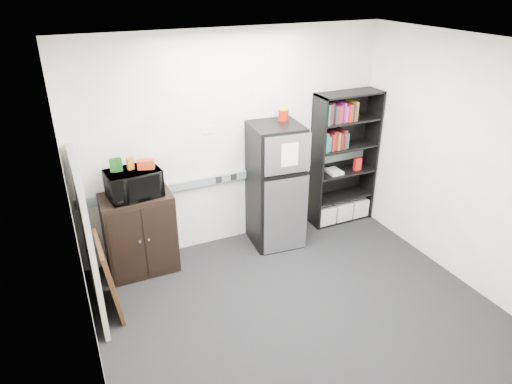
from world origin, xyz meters
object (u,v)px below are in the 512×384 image
cubicle_partition (88,238)px  refrigerator (275,186)px  cabinet (140,233)px  bookshelf (344,160)px  microwave (134,183)px

cubicle_partition → refrigerator: bearing=8.4°
cabinet → refrigerator: refrigerator is taller
bookshelf → refrigerator: size_ratio=1.15×
microwave → refrigerator: bearing=-9.1°
cabinet → microwave: size_ratio=1.73×
bookshelf → cabinet: bookshelf is taller
cabinet → microwave: microwave is taller
cubicle_partition → microwave: size_ratio=2.84×
bookshelf → cubicle_partition: bookshelf is taller
cubicle_partition → microwave: 0.78m
bookshelf → refrigerator: bearing=-172.7°
bookshelf → microwave: bearing=-178.4°
bookshelf → cabinet: bearing=-178.7°
cabinet → bookshelf: bearing=1.3°
refrigerator → cabinet: bearing=-177.6°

